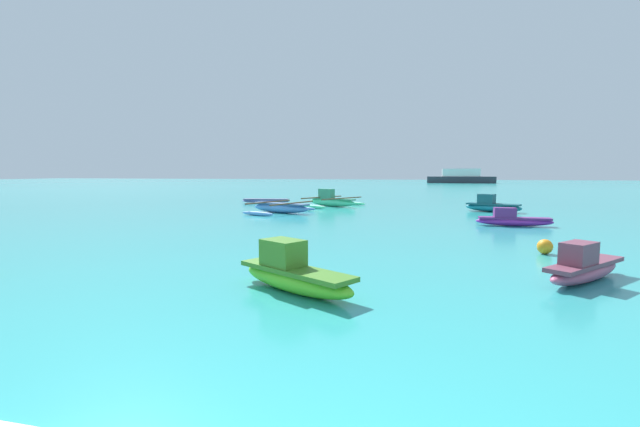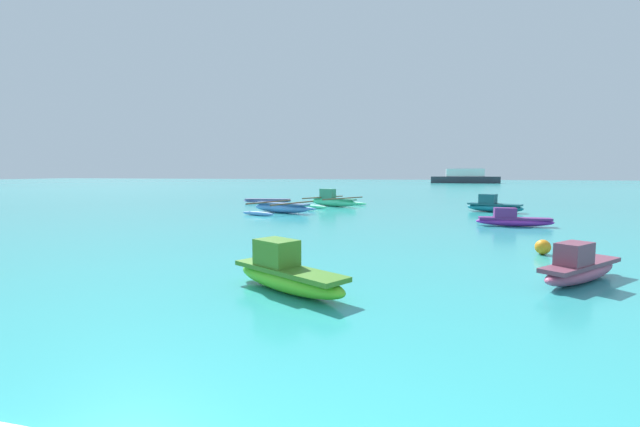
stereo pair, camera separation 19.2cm
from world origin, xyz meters
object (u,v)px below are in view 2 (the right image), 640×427
object	(u,v)px
moored_boat_3	(281,208)
distant_ferry	(465,177)
moored_boat_0	(493,206)
moored_boat_4	(513,220)
mooring_buoy_0	(543,247)
moored_boat_5	(286,274)
moored_boat_1	(332,201)
moored_boat_2	(267,201)
moored_boat_6	(580,268)

from	to	relation	value
moored_boat_3	distant_ferry	world-z (taller)	distant_ferry
moored_boat_0	moored_boat_4	size ratio (longest dim) A/B	1.03
mooring_buoy_0	moored_boat_5	bearing A→B (deg)	-137.50
moored_boat_4	moored_boat_1	bearing A→B (deg)	138.20
moored_boat_0	moored_boat_3	world-z (taller)	moored_boat_0
moored_boat_0	moored_boat_2	bearing A→B (deg)	-169.57
mooring_buoy_0	moored_boat_2	bearing A→B (deg)	130.99
moored_boat_0	moored_boat_2	xyz separation A→B (m)	(-13.58, 3.18, -0.16)
moored_boat_3	moored_boat_0	bearing A→B (deg)	35.84
moored_boat_5	mooring_buoy_0	xyz separation A→B (m)	(5.10, 4.68, -0.12)
moored_boat_1	distant_ferry	xyz separation A→B (m)	(12.22, 60.36, 0.77)
moored_boat_0	moored_boat_6	bearing A→B (deg)	-68.45
moored_boat_3	moored_boat_5	bearing A→B (deg)	-50.91
moored_boat_3	moored_boat_6	bearing A→B (deg)	-30.16
moored_boat_2	moored_boat_6	distance (m)	22.12
moored_boat_5	mooring_buoy_0	world-z (taller)	moored_boat_5
moored_boat_2	mooring_buoy_0	xyz separation A→B (m)	(13.09, -15.07, 0.02)
moored_boat_1	moored_boat_3	xyz separation A→B (m)	(-1.61, -4.61, -0.07)
moored_boat_2	moored_boat_6	world-z (taller)	moored_boat_6
moored_boat_1	moored_boat_3	world-z (taller)	moored_boat_1
distant_ferry	moored_boat_0	bearing A→B (deg)	-93.15
moored_boat_1	mooring_buoy_0	world-z (taller)	moored_boat_1
moored_boat_1	moored_boat_6	bearing A→B (deg)	-33.95
moored_boat_4	moored_boat_6	size ratio (longest dim) A/B	1.26
moored_boat_2	mooring_buoy_0	size ratio (longest dim) A/B	8.79
moored_boat_5	distant_ferry	xyz separation A→B (m)	(9.00, 78.46, 0.80)
moored_boat_2	mooring_buoy_0	bearing A→B (deg)	-57.00
moored_boat_1	moored_boat_3	bearing A→B (deg)	-80.24
moored_boat_3	moored_boat_4	distance (m)	10.69
moored_boat_6	moored_boat_4	bearing A→B (deg)	37.84
moored_boat_2	moored_boat_4	bearing A→B (deg)	-42.43
moored_boat_5	moored_boat_3	bearing A→B (deg)	140.52
moored_boat_3	mooring_buoy_0	size ratio (longest dim) A/B	11.11
moored_boat_4	moored_boat_5	distance (m)	11.85
moored_boat_2	moored_boat_1	bearing A→B (deg)	-27.04
mooring_buoy_0	distant_ferry	xyz separation A→B (m)	(3.89, 73.79, 0.92)
moored_boat_1	moored_boat_4	bearing A→B (deg)	-12.14
moored_boat_1	mooring_buoy_0	bearing A→B (deg)	-29.21
moored_boat_5	distant_ferry	distance (m)	78.98
moored_boat_1	moored_boat_5	size ratio (longest dim) A/B	1.78
moored_boat_0	distant_ferry	bearing A→B (deg)	110.45
moored_boat_6	mooring_buoy_0	world-z (taller)	moored_boat_6
moored_boat_0	moored_boat_1	world-z (taller)	moored_boat_1
moored_boat_1	moored_boat_2	xyz separation A→B (m)	(-4.77, 1.65, -0.17)
moored_boat_3	moored_boat_5	world-z (taller)	moored_boat_5
moored_boat_5	moored_boat_6	distance (m)	5.40
moored_boat_1	distant_ferry	world-z (taller)	distant_ferry
moored_boat_4	moored_boat_2	bearing A→B (deg)	144.88
moored_boat_4	distant_ferry	size ratio (longest dim) A/B	0.22
moored_boat_0	moored_boat_5	size ratio (longest dim) A/B	1.15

